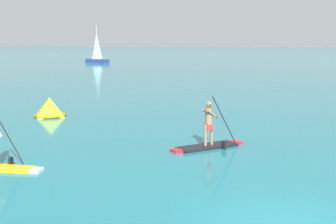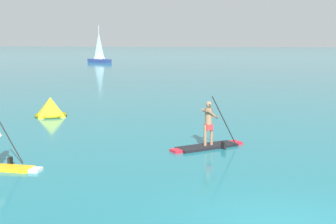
# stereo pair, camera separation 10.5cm
# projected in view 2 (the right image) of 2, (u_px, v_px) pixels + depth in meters

# --- Properties ---
(paddleboarder_mid_center) EXTENTS (2.54, 2.16, 1.99)m
(paddleboarder_mid_center) POSITION_uv_depth(u_px,v_px,m) (208.00, 137.00, 16.15)
(paddleboarder_mid_center) COLOR black
(paddleboarder_mid_center) RESTS_ON ground
(race_marker_buoy) EXTENTS (1.68, 1.68, 0.97)m
(race_marker_buoy) POSITION_uv_depth(u_px,v_px,m) (51.00, 108.00, 22.78)
(race_marker_buoy) COLOR yellow
(race_marker_buoy) RESTS_ON ground
(sailboat_left_horizon) EXTENTS (4.58, 3.42, 6.09)m
(sailboat_left_horizon) POSITION_uv_depth(u_px,v_px,m) (99.00, 58.00, 74.52)
(sailboat_left_horizon) COLOR navy
(sailboat_left_horizon) RESTS_ON ground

